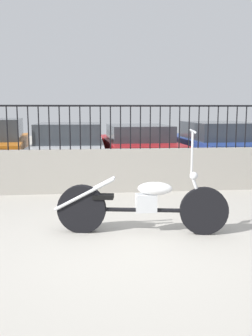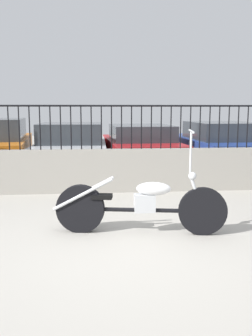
# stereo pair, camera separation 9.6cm
# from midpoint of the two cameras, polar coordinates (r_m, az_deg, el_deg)

# --- Properties ---
(ground_plane) EXTENTS (40.00, 40.00, 0.00)m
(ground_plane) POSITION_cam_midpoint_polar(r_m,az_deg,el_deg) (4.65, -0.24, -12.27)
(ground_plane) COLOR #ADA89E
(low_wall) EXTENTS (9.07, 0.18, 0.89)m
(low_wall) POSITION_cam_midpoint_polar(r_m,az_deg,el_deg) (7.63, -2.69, -0.41)
(low_wall) COLOR #9E998E
(low_wall) RESTS_ON ground_plane
(fence_railing) EXTENTS (9.07, 0.04, 0.88)m
(fence_railing) POSITION_cam_midpoint_polar(r_m,az_deg,el_deg) (7.53, -2.75, 7.33)
(fence_railing) COLOR black
(fence_railing) RESTS_ON low_wall
(motorcycle_black) EXTENTS (2.35, 0.66, 1.42)m
(motorcycle_black) POSITION_cam_midpoint_polar(r_m,az_deg,el_deg) (5.11, 0.55, -5.60)
(motorcycle_black) COLOR black
(motorcycle_black) RESTS_ON ground_plane
(car_silver) EXTENTS (1.90, 3.95, 1.31)m
(car_silver) POSITION_cam_midpoint_polar(r_m,az_deg,el_deg) (10.28, -8.88, 3.16)
(car_silver) COLOR black
(car_silver) RESTS_ON ground_plane
(car_red) EXTENTS (1.93, 4.47, 1.25)m
(car_red) POSITION_cam_midpoint_polar(r_m,az_deg,el_deg) (10.59, 1.48, 3.34)
(car_red) COLOR black
(car_red) RESTS_ON ground_plane
(car_blue) EXTENTS (1.93, 4.55, 1.33)m
(car_blue) POSITION_cam_midpoint_polar(r_m,az_deg,el_deg) (10.77, 13.39, 3.37)
(car_blue) COLOR black
(car_blue) RESTS_ON ground_plane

